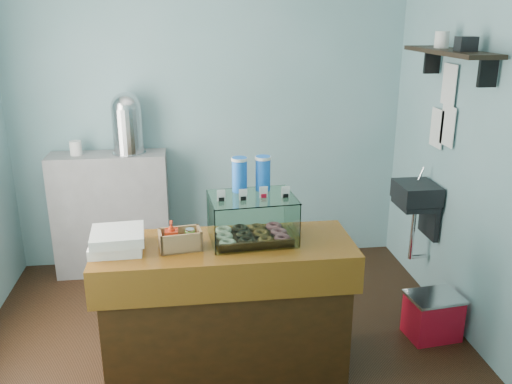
{
  "coord_description": "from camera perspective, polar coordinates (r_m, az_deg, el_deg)",
  "views": [
    {
      "loc": [
        -0.2,
        -3.32,
        2.26
      ],
      "look_at": [
        0.21,
        -0.15,
        1.19
      ],
      "focal_mm": 38.0,
      "sensor_mm": 36.0,
      "label": 1
    }
  ],
  "objects": [
    {
      "name": "display_case",
      "position": [
        3.38,
        -0.43,
        -2.18
      ],
      "size": [
        0.55,
        0.42,
        0.51
      ],
      "rotation": [
        0.0,
        0.0,
        0.08
      ],
      "color": "#341B0F",
      "rests_on": "counter"
    },
    {
      "name": "room_shell",
      "position": [
        3.38,
        -3.44,
        8.96
      ],
      "size": [
        3.54,
        3.04,
        2.82
      ],
      "color": "#72A4A6",
      "rests_on": "ground"
    },
    {
      "name": "counter",
      "position": [
        3.56,
        -3.17,
        -11.99
      ],
      "size": [
        1.6,
        0.6,
        0.9
      ],
      "color": "#3F200C",
      "rests_on": "ground"
    },
    {
      "name": "red_cooler",
      "position": [
        4.22,
        18.1,
        -12.28
      ],
      "size": [
        0.4,
        0.32,
        0.33
      ],
      "rotation": [
        0.0,
        0.0,
        0.11
      ],
      "color": "red",
      "rests_on": "ground"
    },
    {
      "name": "condiment_crate",
      "position": [
        3.29,
        -8.14,
        -4.91
      ],
      "size": [
        0.27,
        0.18,
        0.18
      ],
      "rotation": [
        0.0,
        0.0,
        0.15
      ],
      "color": "#A27B51",
      "rests_on": "counter"
    },
    {
      "name": "ground",
      "position": [
        4.02,
        -3.33,
        -15.8
      ],
      "size": [
        3.5,
        3.5,
        0.0
      ],
      "primitive_type": "plane",
      "color": "black",
      "rests_on": "ground"
    },
    {
      "name": "coffee_urn",
      "position": [
        4.75,
        -13.42,
        7.2
      ],
      "size": [
        0.29,
        0.29,
        0.52
      ],
      "color": "silver",
      "rests_on": "back_shelf"
    },
    {
      "name": "pastry_boxes",
      "position": [
        3.36,
        -14.41,
        -4.94
      ],
      "size": [
        0.33,
        0.33,
        0.12
      ],
      "rotation": [
        0.0,
        0.0,
        0.02
      ],
      "color": "white",
      "rests_on": "counter"
    },
    {
      "name": "back_shelf",
      "position": [
        4.99,
        -14.93,
        -2.23
      ],
      "size": [
        1.0,
        0.32,
        1.1
      ],
      "primitive_type": "cube",
      "color": "#939395",
      "rests_on": "ground"
    }
  ]
}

